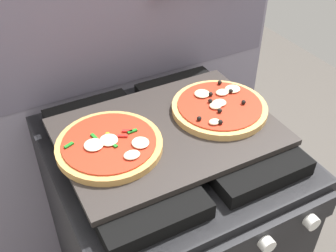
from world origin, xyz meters
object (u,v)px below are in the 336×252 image
object	(u,v)px
stove	(168,243)
pizza_right	(219,107)
pizza_left	(110,145)
baking_tray	(168,132)

from	to	relation	value
stove	pizza_right	bearing A→B (deg)	2.96
pizza_left	pizza_right	world-z (taller)	pizza_right
pizza_right	pizza_left	bearing A→B (deg)	-178.21
baking_tray	pizza_right	world-z (taller)	pizza_right
stove	baking_tray	world-z (taller)	baking_tray
pizza_left	stove	bearing A→B (deg)	0.62
pizza_right	baking_tray	bearing A→B (deg)	-177.63
baking_tray	pizza_left	size ratio (longest dim) A/B	2.14
baking_tray	pizza_right	bearing A→B (deg)	2.37
stove	baking_tray	distance (m)	0.46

